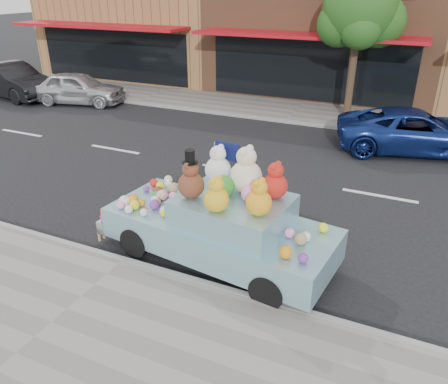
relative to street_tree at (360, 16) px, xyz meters
The scene contains 12 objects.
ground 7.79m from the street_tree, 107.20° to the right, with size 120.00×120.00×0.00m, color black.
near_sidewalk 13.70m from the street_tree, 98.83° to the right, with size 60.00×3.00×0.12m, color gray.
far_sidewalk 4.16m from the street_tree, behind, with size 60.00×3.00×0.12m, color gray.
near_kerb 12.28m from the street_tree, 99.96° to the right, with size 60.00×0.12×0.13m, color gray.
far_kerb 4.44m from the street_tree, 142.59° to the right, with size 60.00×0.12×0.13m, color gray.
storefront_left 13.19m from the street_tree, 155.73° to the left, with size 10.00×9.80×7.30m.
storefront_mid 5.79m from the street_tree, 110.50° to the left, with size 10.00×9.80×7.30m.
street_tree is the anchor object (origin of this frame).
car_silver 11.64m from the street_tree, 167.18° to the right, with size 1.59×3.95×1.35m, color silver.
car_blue 4.84m from the street_tree, 48.44° to the right, with size 2.15×4.66×1.29m, color navy.
car_dark 14.98m from the street_tree, 168.90° to the right, with size 1.61×4.62×1.52m, color black.
art_car 11.00m from the street_tree, 92.58° to the right, with size 4.66×2.27×2.23m.
Camera 1 is at (4.50, -10.38, 4.77)m, focal length 35.00 mm.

